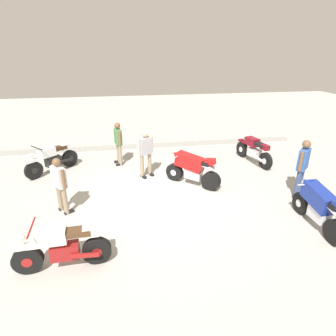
% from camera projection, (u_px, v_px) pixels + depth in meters
% --- Properties ---
extents(ground_plane, '(40.00, 40.00, 0.00)m').
position_uv_depth(ground_plane, '(157.00, 195.00, 8.86)').
color(ground_plane, '#ADAAA3').
extents(curb_edge, '(14.00, 0.30, 0.15)m').
position_uv_depth(curb_edge, '(144.00, 146.00, 13.01)').
color(curb_edge, gray).
rests_on(curb_edge, ground).
extents(motorcycle_red_sportbike, '(1.60, 1.43, 1.14)m').
position_uv_depth(motorcycle_red_sportbike, '(192.00, 168.00, 9.29)').
color(motorcycle_red_sportbike, black).
rests_on(motorcycle_red_sportbike, ground).
extents(motorcycle_maroon_cruiser, '(0.75, 2.06, 1.09)m').
position_uv_depth(motorcycle_maroon_cruiser, '(254.00, 150.00, 11.14)').
color(motorcycle_maroon_cruiser, black).
rests_on(motorcycle_maroon_cruiser, ground).
extents(motorcycle_cream_vintage, '(1.96, 0.70, 1.07)m').
position_uv_depth(motorcycle_cream_vintage, '(62.00, 248.00, 5.75)').
color(motorcycle_cream_vintage, black).
rests_on(motorcycle_cream_vintage, ground).
extents(motorcycle_silver_cruiser, '(1.59, 1.53, 1.09)m').
position_uv_depth(motorcycle_silver_cruiser, '(52.00, 159.00, 10.26)').
color(motorcycle_silver_cruiser, black).
rests_on(motorcycle_silver_cruiser, ground).
extents(motorcycle_blue_sportbike, '(0.70, 1.95, 1.14)m').
position_uv_depth(motorcycle_blue_sportbike, '(319.00, 206.00, 7.07)').
color(motorcycle_blue_sportbike, black).
rests_on(motorcycle_blue_sportbike, ground).
extents(person_in_gray_shirt, '(0.60, 0.49, 1.67)m').
position_uv_depth(person_in_gray_shirt, '(145.00, 151.00, 9.78)').
color(person_in_gray_shirt, gray).
rests_on(person_in_gray_shirt, ground).
extents(person_in_blue_shirt, '(0.57, 0.55, 1.78)m').
position_uv_depth(person_in_blue_shirt, '(303.00, 165.00, 8.41)').
color(person_in_blue_shirt, '#384772').
rests_on(person_in_blue_shirt, ground).
extents(person_in_green_shirt, '(0.39, 0.64, 1.65)m').
position_uv_depth(person_in_green_shirt, '(118.00, 141.00, 10.86)').
color(person_in_green_shirt, gray).
rests_on(person_in_green_shirt, ground).
extents(person_in_white_shirt, '(0.50, 0.56, 1.60)m').
position_uv_depth(person_in_white_shirt, '(60.00, 183.00, 7.58)').
color(person_in_white_shirt, gray).
rests_on(person_in_white_shirt, ground).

